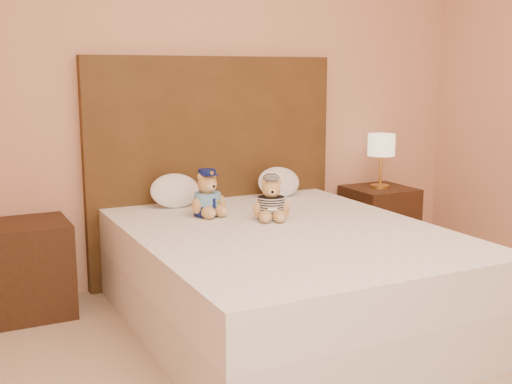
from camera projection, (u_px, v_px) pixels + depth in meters
bed at (285, 277)px, 3.57m from camera, size 1.60×2.00×0.55m
headboard at (214, 168)px, 4.37m from camera, size 1.75×0.08×1.50m
nightstand_left at (30, 268)px, 3.72m from camera, size 0.45×0.45×0.55m
nightstand_right at (379, 223)px, 4.82m from camera, size 0.45×0.45×0.55m
lamp at (381, 148)px, 4.71m from camera, size 0.20×0.20×0.40m
teddy_police at (207, 193)px, 3.82m from camera, size 0.28×0.27×0.28m
teddy_prisoner at (271, 198)px, 3.71m from camera, size 0.29×0.28×0.25m
pillow_left at (175, 189)px, 4.07m from camera, size 0.33×0.21×0.23m
pillow_right at (279, 181)px, 4.41m from camera, size 0.31×0.20×0.22m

